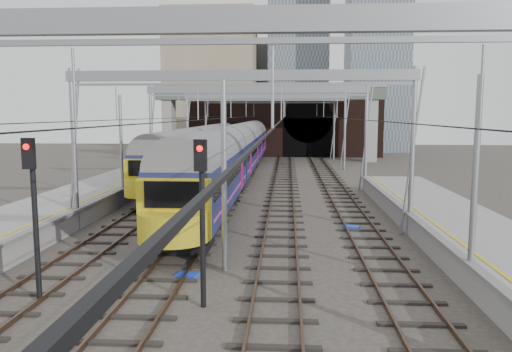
# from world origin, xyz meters

# --- Properties ---
(ground) EXTENTS (160.00, 160.00, 0.00)m
(ground) POSITION_xyz_m (0.00, 0.00, 0.00)
(ground) COLOR #38332D
(ground) RESTS_ON ground
(tracks) EXTENTS (14.40, 80.00, 0.22)m
(tracks) POSITION_xyz_m (0.00, 15.00, 0.02)
(tracks) COLOR #4C3828
(tracks) RESTS_ON ground
(overhead_line) EXTENTS (16.80, 80.00, 8.00)m
(overhead_line) POSITION_xyz_m (0.00, 21.49, 6.57)
(overhead_line) COLOR gray
(overhead_line) RESTS_ON ground
(retaining_wall) EXTENTS (28.00, 2.75, 9.00)m
(retaining_wall) POSITION_xyz_m (1.40, 51.93, 4.33)
(retaining_wall) COLOR black
(retaining_wall) RESTS_ON ground
(overbridge) EXTENTS (28.00, 3.00, 9.25)m
(overbridge) POSITION_xyz_m (0.00, 46.00, 7.27)
(overbridge) COLOR gray
(overbridge) RESTS_ON ground
(city_skyline) EXTENTS (37.50, 27.50, 60.00)m
(city_skyline) POSITION_xyz_m (2.73, 70.48, 17.09)
(city_skyline) COLOR tan
(city_skyline) RESTS_ON ground
(train_main) EXTENTS (2.89, 66.79, 4.94)m
(train_main) POSITION_xyz_m (-2.00, 35.71, 2.54)
(train_main) COLOR black
(train_main) RESTS_ON ground
(train_second) EXTENTS (2.66, 61.61, 4.63)m
(train_second) POSITION_xyz_m (-6.00, 43.36, 2.41)
(train_second) COLOR black
(train_second) RESTS_ON ground
(signal_near_left) EXTENTS (0.38, 0.47, 5.09)m
(signal_near_left) POSITION_xyz_m (-5.33, -1.58, 3.19)
(signal_near_left) COLOR black
(signal_near_left) RESTS_ON ground
(signal_near_centre) EXTENTS (0.38, 0.47, 5.07)m
(signal_near_centre) POSITION_xyz_m (-0.19, -1.66, 3.18)
(signal_near_centre) COLOR black
(signal_near_centre) RESTS_ON ground
(equip_cover_a) EXTENTS (0.88, 0.73, 0.09)m
(equip_cover_a) POSITION_xyz_m (-1.25, 1.22, 0.05)
(equip_cover_a) COLOR blue
(equip_cover_a) RESTS_ON ground
(equip_cover_b) EXTENTS (1.00, 0.82, 0.10)m
(equip_cover_b) POSITION_xyz_m (-1.92, 5.30, 0.05)
(equip_cover_b) COLOR blue
(equip_cover_b) RESTS_ON ground
(equip_cover_c) EXTENTS (0.91, 0.74, 0.09)m
(equip_cover_c) POSITION_xyz_m (5.58, 9.32, 0.05)
(equip_cover_c) COLOR blue
(equip_cover_c) RESTS_ON ground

